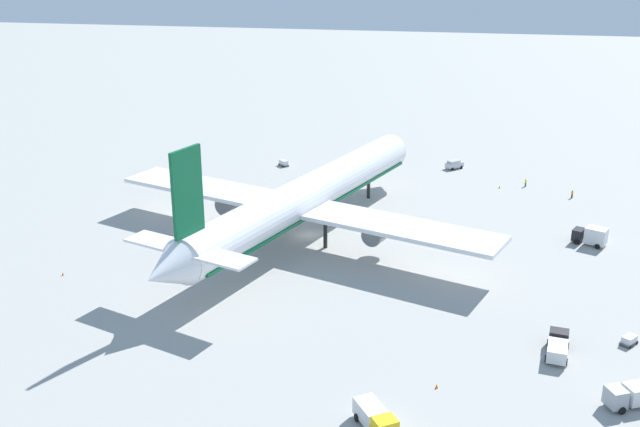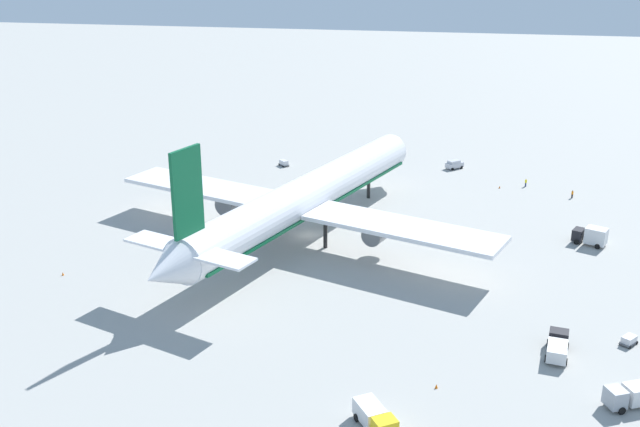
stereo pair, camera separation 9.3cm
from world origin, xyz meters
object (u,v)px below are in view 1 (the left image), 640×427
(ground_worker_2, at_px, (526,183))
(service_truck_3, at_px, (376,418))
(baggage_cart_2, at_px, (629,340))
(airliner, at_px, (304,198))
(traffic_cone_2, at_px, (160,171))
(traffic_cone_1, at_px, (63,274))
(ground_worker_0, at_px, (380,165))
(ground_worker_1, at_px, (572,194))
(service_truck_0, at_px, (591,236))
(service_truck_2, at_px, (558,346))
(baggage_cart_0, at_px, (284,163))
(traffic_cone_4, at_px, (437,386))
(traffic_cone_0, at_px, (499,187))
(service_truck_1, at_px, (633,394))
(service_van, at_px, (454,164))

(ground_worker_2, bearing_deg, service_truck_3, 166.54)
(baggage_cart_2, relative_size, ground_worker_2, 1.63)
(ground_worker_2, bearing_deg, airliner, 132.38)
(traffic_cone_2, bearing_deg, traffic_cone_1, -174.01)
(ground_worker_0, bearing_deg, ground_worker_1, -107.94)
(traffic_cone_2, bearing_deg, service_truck_0, -106.28)
(baggage_cart_2, bearing_deg, service_truck_0, 0.18)
(ground_worker_0, distance_m, ground_worker_2, 32.52)
(ground_worker_2, bearing_deg, service_truck_0, -163.83)
(service_truck_0, distance_m, traffic_cone_2, 92.51)
(service_truck_0, xyz_separation_m, service_truck_2, (-38.76, 9.39, -0.41))
(baggage_cart_0, distance_m, baggage_cart_2, 94.27)
(ground_worker_0, bearing_deg, baggage_cart_0, 95.14)
(service_truck_2, xyz_separation_m, traffic_cone_4, (-10.39, 14.70, -1.01))
(service_truck_0, xyz_separation_m, traffic_cone_0, (28.55, 14.37, -1.42))
(traffic_cone_0, bearing_deg, airliner, 134.71)
(baggage_cart_0, relative_size, ground_worker_0, 1.76)
(service_truck_3, distance_m, ground_worker_0, 96.96)
(baggage_cart_0, relative_size, traffic_cone_4, 5.26)
(airliner, bearing_deg, service_truck_0, -83.20)
(ground_worker_0, bearing_deg, traffic_cone_1, 147.43)
(service_truck_1, bearing_deg, baggage_cart_2, -9.15)
(airliner, relative_size, service_van, 17.94)
(service_van, distance_m, traffic_cone_2, 66.46)
(baggage_cart_2, xyz_separation_m, traffic_cone_4, (-14.92, 24.20, -0.39))
(baggage_cart_0, distance_m, ground_worker_2, 54.07)
(traffic_cone_0, bearing_deg, service_van, 37.70)
(baggage_cart_2, height_order, ground_worker_2, ground_worker_2)
(service_truck_1, distance_m, ground_worker_2, 79.65)
(airliner, distance_m, service_truck_2, 51.94)
(ground_worker_2, distance_m, traffic_cone_0, 5.91)
(airliner, xyz_separation_m, traffic_cone_1, (-22.56, 33.97, -7.07))
(service_truck_1, height_order, ground_worker_0, service_truck_1)
(traffic_cone_0, bearing_deg, ground_worker_0, 70.17)
(traffic_cone_4, bearing_deg, traffic_cone_0, -7.14)
(ground_worker_2, bearing_deg, service_truck_1, -175.15)
(service_truck_2, relative_size, baggage_cart_0, 2.34)
(ground_worker_2, relative_size, traffic_cone_1, 3.10)
(service_van, relative_size, ground_worker_1, 2.64)
(airliner, bearing_deg, service_truck_3, -160.27)
(service_truck_3, distance_m, traffic_cone_2, 102.63)
(ground_worker_2, height_order, traffic_cone_2, ground_worker_2)
(service_truck_0, bearing_deg, airliner, 96.80)
(service_truck_2, height_order, ground_worker_2, service_truck_2)
(baggage_cart_2, xyz_separation_m, ground_worker_2, (65.03, 9.04, 0.20))
(service_truck_3, xyz_separation_m, traffic_cone_2, (84.31, 58.51, -1.18))
(service_truck_0, height_order, traffic_cone_0, service_truck_0)
(service_truck_1, bearing_deg, traffic_cone_4, 91.53)
(service_truck_2, xyz_separation_m, baggage_cart_2, (4.53, -9.50, -0.62))
(service_truck_3, relative_size, traffic_cone_0, 12.20)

